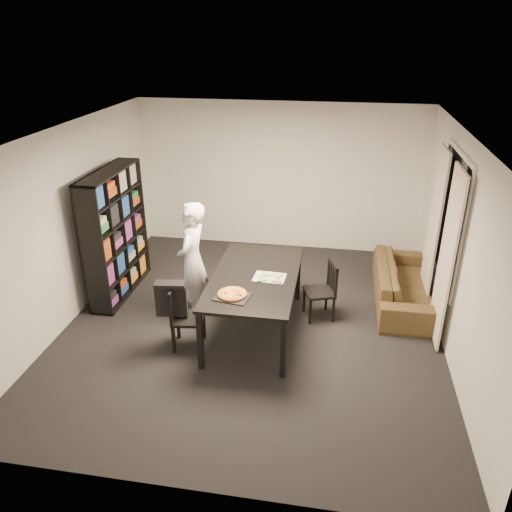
% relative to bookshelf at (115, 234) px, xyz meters
% --- Properties ---
extents(room, '(5.01, 5.51, 2.61)m').
position_rel_bookshelf_xyz_m(room, '(2.16, -0.60, 0.35)').
color(room, black).
rests_on(room, ground).
extents(window_pane, '(0.02, 1.40, 1.60)m').
position_rel_bookshelf_xyz_m(window_pane, '(4.64, -0.00, 0.55)').
color(window_pane, black).
rests_on(window_pane, room).
extents(window_frame, '(0.03, 1.52, 1.72)m').
position_rel_bookshelf_xyz_m(window_frame, '(4.64, -0.00, 0.55)').
color(window_frame, white).
rests_on(window_frame, room).
extents(curtain_left, '(0.03, 0.70, 2.25)m').
position_rel_bookshelf_xyz_m(curtain_left, '(4.56, -0.52, 0.20)').
color(curtain_left, beige).
rests_on(curtain_left, room).
extents(curtain_right, '(0.03, 0.70, 2.25)m').
position_rel_bookshelf_xyz_m(curtain_right, '(4.56, 0.52, 0.20)').
color(curtain_right, beige).
rests_on(curtain_right, room).
extents(bookshelf, '(0.35, 1.50, 1.90)m').
position_rel_bookshelf_xyz_m(bookshelf, '(0.00, 0.00, 0.00)').
color(bookshelf, black).
rests_on(bookshelf, room).
extents(dining_table, '(1.09, 1.96, 0.82)m').
position_rel_bookshelf_xyz_m(dining_table, '(2.21, -0.73, -0.21)').
color(dining_table, black).
rests_on(dining_table, room).
extents(chair_left, '(0.44, 0.44, 0.84)m').
position_rel_bookshelf_xyz_m(chair_left, '(1.36, -1.24, -0.47)').
color(chair_left, black).
rests_on(chair_left, room).
extents(chair_right, '(0.49, 0.49, 0.83)m').
position_rel_bookshelf_xyz_m(chair_right, '(3.11, -0.23, -0.48)').
color(chair_right, black).
rests_on(chair_right, room).
extents(draped_jacket, '(0.40, 0.21, 0.47)m').
position_rel_bookshelf_xyz_m(draped_jacket, '(1.25, -1.25, -0.25)').
color(draped_jacket, black).
rests_on(draped_jacket, chair_left).
extents(person, '(0.44, 0.63, 1.66)m').
position_rel_bookshelf_xyz_m(person, '(1.30, -0.46, -0.12)').
color(person, silver).
rests_on(person, room).
extents(baking_tray, '(0.45, 0.38, 0.01)m').
position_rel_bookshelf_xyz_m(baking_tray, '(2.04, -1.31, -0.13)').
color(baking_tray, black).
rests_on(baking_tray, dining_table).
extents(pepperoni_pizza, '(0.35, 0.35, 0.03)m').
position_rel_bookshelf_xyz_m(pepperoni_pizza, '(2.03, -1.28, -0.11)').
color(pepperoni_pizza, '#A0562E').
rests_on(pepperoni_pizza, dining_table).
extents(kitchen_towel, '(0.42, 0.32, 0.01)m').
position_rel_bookshelf_xyz_m(kitchen_towel, '(2.40, -0.75, -0.13)').
color(kitchen_towel, silver).
rests_on(kitchen_towel, dining_table).
extents(pizza_slices, '(0.42, 0.37, 0.01)m').
position_rel_bookshelf_xyz_m(pizza_slices, '(2.41, -0.77, -0.12)').
color(pizza_slices, gold).
rests_on(pizza_slices, dining_table).
extents(sofa, '(0.77, 1.97, 0.58)m').
position_rel_bookshelf_xyz_m(sofa, '(4.23, 0.39, -0.66)').
color(sofa, '#42331A').
rests_on(sofa, room).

